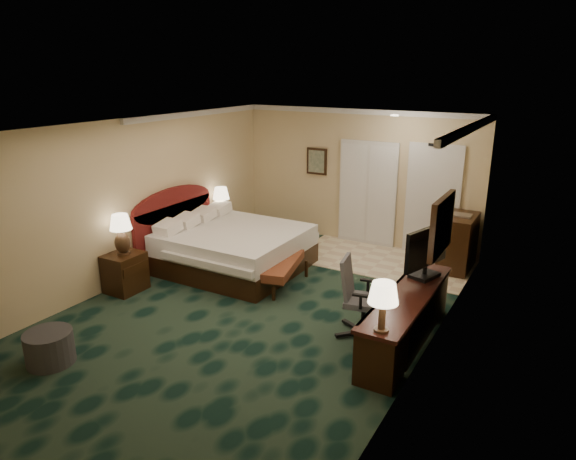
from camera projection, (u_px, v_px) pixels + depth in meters
The scene contains 24 objects.
floor at pixel (256, 310), 7.65m from camera, with size 5.00×7.50×0.00m, color black.
ceiling at pixel (252, 127), 6.84m from camera, with size 5.00×7.50×0.00m, color silver.
wall_back at pixel (357, 177), 10.34m from camera, with size 5.00×0.00×2.70m, color #CDB380.
wall_left at pixel (128, 202), 8.43m from camera, with size 0.00×7.50×2.70m, color #CDB380.
wall_right at pixel (431, 255), 6.05m from camera, with size 0.00×7.50×2.70m, color #CDB380.
crown_molding at pixel (252, 131), 6.85m from camera, with size 5.00×7.50×0.10m, color silver, non-canonical shape.
tile_patch at pixel (381, 261), 9.62m from camera, with size 3.20×1.70×0.01m, color beige.
headboard at pixel (175, 225), 9.43m from camera, with size 0.12×2.00×1.40m, color #4A1411, non-canonical shape.
entry_door at pixel (432, 201), 9.67m from camera, with size 1.02×0.06×2.18m, color silver.
closet_doors at pixel (367, 194), 10.28m from camera, with size 1.20×0.06×2.10m, color silver.
wall_art at pixel (317, 161), 10.66m from camera, with size 0.45×0.06×0.55m, color #435A4B.
wall_mirror at pixel (442, 225), 6.51m from camera, with size 0.05×0.95×0.75m, color white.
bed at pixel (235, 249), 9.17m from camera, with size 2.28×2.11×0.72m, color silver.
nightstand_near at pixel (125, 272), 8.25m from camera, with size 0.50×0.58×0.63m, color black.
nightstand_far at pixel (224, 230), 10.49m from camera, with size 0.45×0.51×0.56m, color black.
lamp_near at pixel (122, 234), 8.08m from camera, with size 0.34×0.34×0.65m, color black, non-canonical shape.
lamp_far at pixel (221, 203), 10.28m from camera, with size 0.33×0.33×0.63m, color black, non-canonical shape.
bed_bench at pixel (282, 273), 8.46m from camera, with size 0.44×1.29×0.44m, color brown.
ottoman at pixel (49, 348), 6.24m from camera, with size 0.57×0.57×0.41m, color #292A30.
desk at pixel (406, 319), 6.63m from camera, with size 0.53×2.44×0.71m, color black.
tv at pixel (426, 253), 6.96m from camera, with size 0.08×0.91×0.71m, color black.
desk_lamp at pixel (383, 307), 5.53m from camera, with size 0.33×0.33×0.58m, color black, non-canonical shape.
desk_chair at pixel (364, 298), 6.80m from camera, with size 0.63×0.59×1.09m, color #4B4C50, non-canonical shape.
minibar at pixel (458, 243), 9.10m from camera, with size 0.52×0.94×0.99m, color black.
Camera 1 is at (3.87, -5.77, 3.46)m, focal length 32.00 mm.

